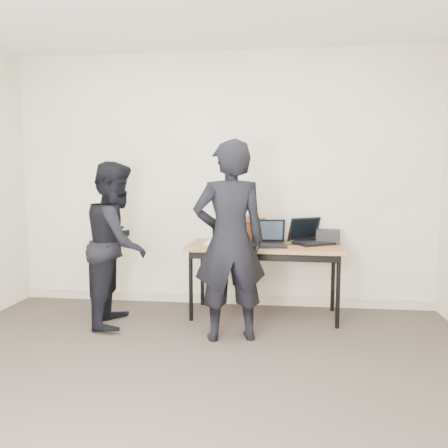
% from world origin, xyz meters
% --- Properties ---
extents(room, '(4.60, 4.60, 2.80)m').
position_xyz_m(room, '(0.00, 0.00, 1.35)').
color(room, '#413731').
rests_on(room, ground).
extents(desk, '(1.53, 0.71, 0.72)m').
position_xyz_m(desk, '(0.48, 1.85, 0.66)').
color(desk, brown).
rests_on(desk, ground).
extents(laptop_beige, '(0.30, 0.29, 0.22)m').
position_xyz_m(laptop_beige, '(0.04, 1.89, 0.76)').
color(laptop_beige, beige).
rests_on(laptop_beige, desk).
extents(laptop_center, '(0.35, 0.34, 0.25)m').
position_xyz_m(laptop_center, '(0.52, 1.81, 0.78)').
color(laptop_center, black).
rests_on(laptop_center, desk).
extents(laptop_right, '(0.47, 0.47, 0.26)m').
position_xyz_m(laptop_right, '(0.93, 2.00, 0.78)').
color(laptop_right, black).
rests_on(laptop_right, desk).
extents(leather_satchel, '(0.36, 0.18, 0.25)m').
position_xyz_m(leather_satchel, '(0.30, 2.08, 0.85)').
color(leather_satchel, brown).
rests_on(leather_satchel, desk).
extents(tissue, '(0.14, 0.11, 0.08)m').
position_xyz_m(tissue, '(0.33, 2.09, 1.00)').
color(tissue, white).
rests_on(tissue, leather_satchel).
extents(equipment_box, '(0.25, 0.22, 0.13)m').
position_xyz_m(equipment_box, '(1.11, 2.05, 0.79)').
color(equipment_box, black).
rests_on(equipment_box, desk).
extents(power_brick, '(0.10, 0.07, 0.03)m').
position_xyz_m(power_brick, '(0.26, 1.69, 0.74)').
color(power_brick, black).
rests_on(power_brick, desk).
extents(cables, '(1.02, 0.48, 0.01)m').
position_xyz_m(cables, '(0.43, 1.87, 0.72)').
color(cables, silver).
rests_on(cables, desk).
extents(person_typist, '(0.70, 0.55, 1.70)m').
position_xyz_m(person_typist, '(0.20, 1.20, 0.85)').
color(person_typist, black).
rests_on(person_typist, ground).
extents(person_observer, '(0.67, 0.81, 1.53)m').
position_xyz_m(person_observer, '(-0.90, 1.50, 0.76)').
color(person_observer, black).
rests_on(person_observer, ground).
extents(baseboard, '(4.50, 0.03, 0.10)m').
position_xyz_m(baseboard, '(0.00, 2.23, 0.05)').
color(baseboard, '#BCB19C').
rests_on(baseboard, ground).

